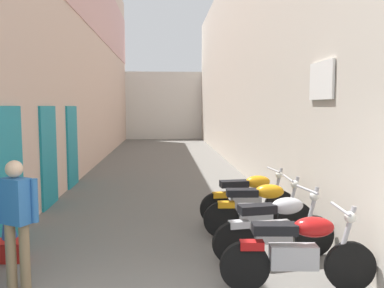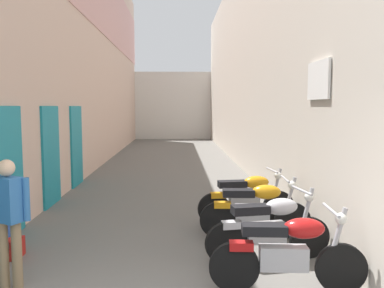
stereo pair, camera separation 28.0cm
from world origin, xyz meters
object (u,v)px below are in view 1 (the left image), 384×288
plastic_crate (9,251)px  motorcycle_fourth (249,197)px  umbrella_leaning (7,219)px  motorcycle_nearest (299,250)px  motorcycle_second (276,226)px  pedestrian_by_doorway (16,215)px  motorcycle_third (259,208)px

plastic_crate → motorcycle_fourth: bearing=22.0°
umbrella_leaning → motorcycle_nearest: bearing=-13.9°
motorcycle_second → pedestrian_by_doorway: size_ratio=1.17×
motorcycle_fourth → pedestrian_by_doorway: (-3.32, -2.50, 0.42)m
motorcycle_fourth → umbrella_leaning: size_ratio=1.91×
motorcycle_second → motorcycle_nearest: bearing=-90.0°
motorcycle_nearest → motorcycle_third: 1.94m
motorcycle_second → umbrella_leaning: 3.70m
plastic_crate → umbrella_leaning: umbrella_leaning is taller
motorcycle_nearest → motorcycle_fourth: size_ratio=1.00×
motorcycle_nearest → motorcycle_fourth: (-0.00, 2.74, 0.00)m
motorcycle_fourth → umbrella_leaning: (-3.69, -1.83, 0.18)m
motorcycle_third → plastic_crate: 3.88m
pedestrian_by_doorway → motorcycle_fourth: bearing=36.9°
pedestrian_by_doorway → plastic_crate: pedestrian_by_doorway is taller
motorcycle_fourth → umbrella_leaning: 4.12m
motorcycle_nearest → umbrella_leaning: bearing=166.1°
pedestrian_by_doorway → plastic_crate: bearing=116.3°
motorcycle_third → umbrella_leaning: motorcycle_third is taller
motorcycle_fourth → plastic_crate: motorcycle_fourth is taller
motorcycle_nearest → motorcycle_fourth: 2.74m
motorcycle_fourth → umbrella_leaning: bearing=-153.7°
motorcycle_fourth → pedestrian_by_doorway: size_ratio=1.18×
motorcycle_second → pedestrian_by_doorway: pedestrian_by_doorway is taller
motorcycle_second → plastic_crate: motorcycle_second is taller
pedestrian_by_doorway → plastic_crate: (-0.47, 0.96, -0.78)m
motorcycle_fourth → plastic_crate: size_ratio=4.20×
motorcycle_second → plastic_crate: bearing=176.1°
motorcycle_nearest → motorcycle_second: size_ratio=1.01×
motorcycle_third → pedestrian_by_doorway: size_ratio=1.18×
motorcycle_second → motorcycle_third: size_ratio=0.99×
motorcycle_third → motorcycle_nearest: bearing=-90.0°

